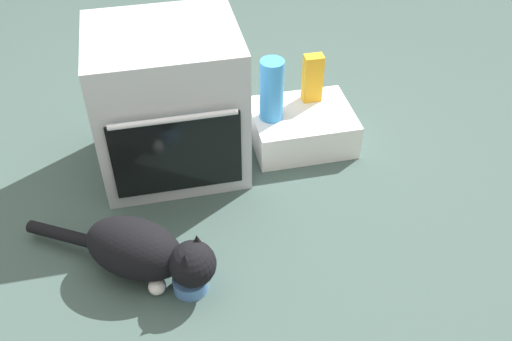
# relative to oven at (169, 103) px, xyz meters

# --- Properties ---
(ground) EXTENTS (8.00, 8.00, 0.00)m
(ground) POSITION_rel_oven_xyz_m (0.04, -0.39, -0.34)
(ground) COLOR #384C47
(oven) EXTENTS (0.63, 0.58, 0.68)m
(oven) POSITION_rel_oven_xyz_m (0.00, 0.00, 0.00)
(oven) COLOR #B7BABF
(oven) RESTS_ON ground
(pantry_cabinet) EXTENTS (0.48, 0.37, 0.18)m
(pantry_cabinet) POSITION_rel_oven_xyz_m (0.62, 0.02, -0.25)
(pantry_cabinet) COLOR white
(pantry_cabinet) RESTS_ON ground
(food_bowl) EXTENTS (0.13, 0.13, 0.09)m
(food_bowl) POSITION_rel_oven_xyz_m (-0.03, -0.75, -0.30)
(food_bowl) COLOR #4C7AB7
(food_bowl) RESTS_ON ground
(cat) EXTENTS (0.72, 0.52, 0.25)m
(cat) POSITION_rel_oven_xyz_m (-0.18, -0.65, -0.20)
(cat) COLOR black
(cat) RESTS_ON ground
(water_bottle) EXTENTS (0.11, 0.11, 0.30)m
(water_bottle) POSITION_rel_oven_xyz_m (0.47, 0.02, -0.01)
(water_bottle) COLOR #388CD1
(water_bottle) RESTS_ON pantry_cabinet
(juice_carton) EXTENTS (0.09, 0.06, 0.24)m
(juice_carton) POSITION_rel_oven_xyz_m (0.69, 0.12, -0.04)
(juice_carton) COLOR orange
(juice_carton) RESTS_ON pantry_cabinet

